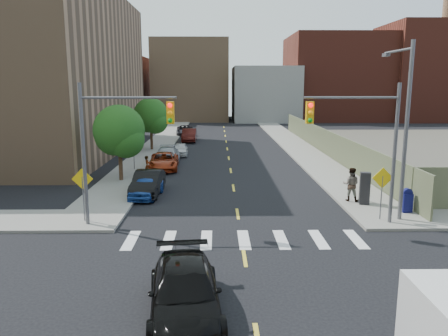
{
  "coord_description": "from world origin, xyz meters",
  "views": [
    {
      "loc": [
        -1.1,
        -14.73,
        6.95
      ],
      "look_at": [
        -0.69,
        10.8,
        2.0
      ],
      "focal_mm": 35.0,
      "sensor_mm": 36.0,
      "label": 1
    }
  ],
  "objects_px": {
    "pedestrian_west": "(147,166)",
    "pedestrian_east": "(351,184)",
    "parked_car_black": "(148,183)",
    "payphone": "(365,188)",
    "parked_car_maroon": "(189,135)",
    "parked_car_red": "(164,161)",
    "parked_car_white": "(180,149)",
    "mailbox": "(407,200)",
    "parked_car_silver": "(167,156)",
    "parked_car_grey": "(185,130)",
    "black_sedan": "(185,292)",
    "parked_car_blue": "(146,187)"
  },
  "relations": [
    {
      "from": "parked_car_white",
      "to": "payphone",
      "type": "height_order",
      "value": "payphone"
    },
    {
      "from": "black_sedan",
      "to": "pedestrian_west",
      "type": "xyz_separation_m",
      "value": [
        -4.21,
        19.77,
        0.15
      ]
    },
    {
      "from": "parked_car_silver",
      "to": "pedestrian_west",
      "type": "relative_size",
      "value": 3.32
    },
    {
      "from": "parked_car_blue",
      "to": "parked_car_red",
      "type": "distance_m",
      "value": 8.9
    },
    {
      "from": "parked_car_maroon",
      "to": "payphone",
      "type": "distance_m",
      "value": 31.1
    },
    {
      "from": "parked_car_red",
      "to": "parked_car_white",
      "type": "xyz_separation_m",
      "value": [
        0.79,
        7.05,
        -0.08
      ]
    },
    {
      "from": "parked_car_blue",
      "to": "pedestrian_west",
      "type": "xyz_separation_m",
      "value": [
        -0.8,
        5.56,
        0.25
      ]
    },
    {
      "from": "parked_car_white",
      "to": "mailbox",
      "type": "distance_m",
      "value": 24.18
    },
    {
      "from": "parked_car_white",
      "to": "mailbox",
      "type": "bearing_deg",
      "value": -57.37
    },
    {
      "from": "parked_car_blue",
      "to": "parked_car_white",
      "type": "bearing_deg",
      "value": 92.79
    },
    {
      "from": "parked_car_white",
      "to": "black_sedan",
      "type": "height_order",
      "value": "black_sedan"
    },
    {
      "from": "parked_car_silver",
      "to": "parked_car_grey",
      "type": "relative_size",
      "value": 1.05
    },
    {
      "from": "parked_car_silver",
      "to": "parked_car_maroon",
      "type": "xyz_separation_m",
      "value": [
        1.03,
        15.43,
        0.04
      ]
    },
    {
      "from": "parked_car_blue",
      "to": "mailbox",
      "type": "distance_m",
      "value": 15.1
    },
    {
      "from": "parked_car_blue",
      "to": "parked_car_grey",
      "type": "xyz_separation_m",
      "value": [
        0.0,
        33.09,
        0.01
      ]
    },
    {
      "from": "parked_car_black",
      "to": "parked_car_grey",
      "type": "bearing_deg",
      "value": 91.6
    },
    {
      "from": "parked_car_maroon",
      "to": "black_sedan",
      "type": "relative_size",
      "value": 0.9
    },
    {
      "from": "pedestrian_west",
      "to": "parked_car_grey",
      "type": "bearing_deg",
      "value": -6.63
    },
    {
      "from": "parked_car_blue",
      "to": "payphone",
      "type": "distance_m",
      "value": 13.04
    },
    {
      "from": "parked_car_silver",
      "to": "payphone",
      "type": "height_order",
      "value": "payphone"
    },
    {
      "from": "parked_car_blue",
      "to": "parked_car_grey",
      "type": "height_order",
      "value": "parked_car_grey"
    },
    {
      "from": "parked_car_blue",
      "to": "black_sedan",
      "type": "xyz_separation_m",
      "value": [
        3.41,
        -14.2,
        0.1
      ]
    },
    {
      "from": "parked_car_blue",
      "to": "pedestrian_east",
      "type": "bearing_deg",
      "value": -1.87
    },
    {
      "from": "parked_car_silver",
      "to": "parked_car_red",
      "type": "bearing_deg",
      "value": -89.3
    },
    {
      "from": "parked_car_blue",
      "to": "parked_car_grey",
      "type": "distance_m",
      "value": 33.09
    },
    {
      "from": "parked_car_grey",
      "to": "payphone",
      "type": "bearing_deg",
      "value": -74.29
    },
    {
      "from": "parked_car_blue",
      "to": "pedestrian_west",
      "type": "distance_m",
      "value": 5.63
    },
    {
      "from": "parked_car_red",
      "to": "parked_car_grey",
      "type": "distance_m",
      "value": 24.19
    },
    {
      "from": "parked_car_blue",
      "to": "pedestrian_east",
      "type": "height_order",
      "value": "pedestrian_east"
    },
    {
      "from": "parked_car_white",
      "to": "parked_car_maroon",
      "type": "bearing_deg",
      "value": 86.51
    },
    {
      "from": "parked_car_red",
      "to": "mailbox",
      "type": "xyz_separation_m",
      "value": [
        14.59,
        -12.81,
        0.09
      ]
    },
    {
      "from": "black_sedan",
      "to": "pedestrian_west",
      "type": "height_order",
      "value": "pedestrian_west"
    },
    {
      "from": "black_sedan",
      "to": "mailbox",
      "type": "relative_size",
      "value": 4.05
    },
    {
      "from": "parked_car_silver",
      "to": "black_sedan",
      "type": "relative_size",
      "value": 0.96
    },
    {
      "from": "mailbox",
      "to": "payphone",
      "type": "xyz_separation_m",
      "value": [
        -1.76,
        1.59,
        0.29
      ]
    },
    {
      "from": "parked_car_silver",
      "to": "pedestrian_west",
      "type": "bearing_deg",
      "value": -97.63
    },
    {
      "from": "payphone",
      "to": "parked_car_blue",
      "type": "bearing_deg",
      "value": 179.82
    },
    {
      "from": "parked_car_black",
      "to": "payphone",
      "type": "relative_size",
      "value": 2.5
    },
    {
      "from": "mailbox",
      "to": "parked_car_black",
      "type": "bearing_deg",
      "value": 158.98
    },
    {
      "from": "pedestrian_west",
      "to": "pedestrian_east",
      "type": "bearing_deg",
      "value": -123.76
    },
    {
      "from": "parked_car_black",
      "to": "parked_car_white",
      "type": "distance_m",
      "value": 15.35
    },
    {
      "from": "parked_car_red",
      "to": "parked_car_silver",
      "type": "bearing_deg",
      "value": 86.77
    },
    {
      "from": "parked_car_silver",
      "to": "payphone",
      "type": "bearing_deg",
      "value": -45.44
    },
    {
      "from": "parked_car_black",
      "to": "payphone",
      "type": "bearing_deg",
      "value": -11.26
    },
    {
      "from": "parked_car_maroon",
      "to": "payphone",
      "type": "bearing_deg",
      "value": -67.7
    },
    {
      "from": "parked_car_black",
      "to": "parked_car_grey",
      "type": "xyz_separation_m",
      "value": [
        0.0,
        32.47,
        -0.09
      ]
    },
    {
      "from": "parked_car_maroon",
      "to": "pedestrian_west",
      "type": "bearing_deg",
      "value": -94.99
    },
    {
      "from": "parked_car_maroon",
      "to": "pedestrian_east",
      "type": "distance_m",
      "value": 30.23
    },
    {
      "from": "pedestrian_west",
      "to": "pedestrian_east",
      "type": "xyz_separation_m",
      "value": [
        13.05,
        -7.17,
        0.22
      ]
    },
    {
      "from": "parked_car_red",
      "to": "payphone",
      "type": "distance_m",
      "value": 17.04
    }
  ]
}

